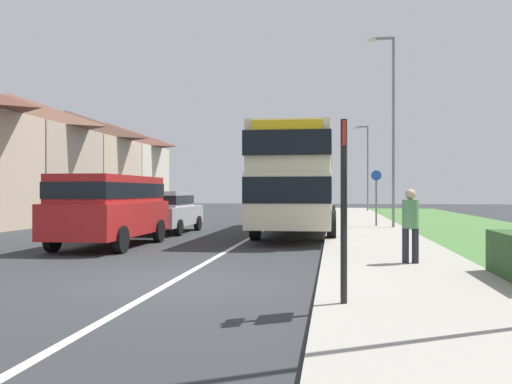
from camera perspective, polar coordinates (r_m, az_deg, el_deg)
name	(u,v)px	position (r m, az deg, el deg)	size (l,w,h in m)	color
ground_plane	(171,283)	(9.94, -8.89, -9.35)	(120.00, 120.00, 0.00)	#2D3033
lane_marking_centre	(244,241)	(17.68, -1.28, -5.17)	(0.14, 60.00, 0.01)	silver
pavement_near_side	(382,248)	(15.51, 13.05, -5.70)	(3.20, 68.00, 0.12)	#9E998E
double_decker_bus	(299,178)	(21.11, 4.51, 1.50)	(2.80, 11.48, 3.70)	beige
parked_van_red	(110,204)	(16.50, -14.94, -1.25)	(2.11, 5.03, 2.07)	#B21E1E
parked_car_silver	(166,210)	(21.51, -9.33, -1.85)	(1.95, 4.53, 1.62)	#B7B7BC
pedestrian_at_stop	(410,222)	(11.90, 15.80, -3.06)	(0.34, 0.34, 1.67)	#23232D
bus_stop_sign	(344,198)	(7.46, 9.14, -0.61)	(0.09, 0.52, 2.60)	black
cycle_route_sign	(376,196)	(24.21, 12.43, -0.37)	(0.44, 0.08, 2.52)	slate
street_lamp_mid	(391,120)	(23.68, 13.90, 7.28)	(1.14, 0.20, 8.06)	slate
street_lamp_far	(366,162)	(42.15, 11.41, 3.07)	(1.14, 0.20, 6.53)	slate
house_terrace_far_side	(39,161)	(34.06, -21.65, 3.06)	(7.83, 25.09, 6.76)	#C1A88E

